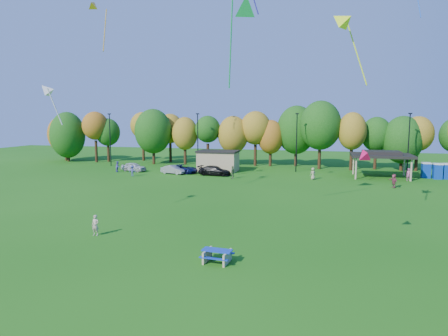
% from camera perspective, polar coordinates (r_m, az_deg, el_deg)
% --- Properties ---
extents(ground, '(160.00, 160.00, 0.00)m').
position_cam_1_polar(ground, '(24.80, -1.22, -12.85)').
color(ground, '#19600F').
rests_on(ground, ground).
extents(tree_line, '(93.57, 10.55, 11.15)m').
position_cam_1_polar(tree_line, '(68.38, 8.12, 5.07)').
color(tree_line, black).
rests_on(tree_line, ground).
extents(lamp_posts, '(64.50, 0.25, 9.09)m').
position_cam_1_polar(lamp_posts, '(62.68, 10.32, 3.90)').
color(lamp_posts, black).
rests_on(lamp_posts, ground).
extents(utility_building, '(6.30, 4.30, 3.25)m').
position_cam_1_polar(utility_building, '(62.95, -0.84, 1.05)').
color(utility_building, tan).
rests_on(utility_building, ground).
extents(pavilion, '(8.20, 6.20, 3.77)m').
position_cam_1_polar(pavilion, '(60.19, 21.56, 1.76)').
color(pavilion, tan).
rests_on(pavilion, ground).
extents(porta_potties, '(3.75, 1.89, 2.18)m').
position_cam_1_polar(porta_potties, '(62.67, 28.13, -0.35)').
color(porta_potties, '#0C37A1').
rests_on(porta_potties, ground).
extents(picnic_table, '(1.87, 1.59, 0.76)m').
position_cam_1_polar(picnic_table, '(24.14, -0.99, -12.31)').
color(picnic_table, tan).
rests_on(picnic_table, ground).
extents(kite_flyer, '(0.56, 0.37, 1.51)m').
position_cam_1_polar(kite_flyer, '(30.60, -17.90, -7.79)').
color(kite_flyer, '#CCAA99').
rests_on(kite_flyer, ground).
extents(car_a, '(4.37, 2.48, 1.40)m').
position_cam_1_polar(car_a, '(64.27, -12.77, 0.16)').
color(car_a, silver).
rests_on(car_a, ground).
extents(car_b, '(4.07, 2.29, 1.27)m').
position_cam_1_polar(car_b, '(60.37, -7.27, -0.24)').
color(car_b, gray).
rests_on(car_b, ground).
extents(car_c, '(5.07, 3.11, 1.31)m').
position_cam_1_polar(car_c, '(60.97, -5.90, -0.13)').
color(car_c, '#0C1248').
rests_on(car_c, ground).
extents(car_d, '(5.01, 2.43, 1.41)m').
position_cam_1_polar(car_d, '(58.31, -1.34, -0.38)').
color(car_d, black).
rests_on(car_d, ground).
extents(far_person_0, '(0.60, 1.10, 1.78)m').
position_cam_1_polar(far_person_0, '(55.39, 1.25, -0.60)').
color(far_person_0, '#637D4C').
rests_on(far_person_0, ground).
extents(far_person_1, '(1.11, 0.79, 1.57)m').
position_cam_1_polar(far_person_1, '(58.98, -12.95, -0.40)').
color(far_person_1, '#41468F').
rests_on(far_person_1, ground).
extents(far_person_2, '(0.63, 0.80, 1.65)m').
position_cam_1_polar(far_person_2, '(64.09, -14.92, 0.18)').
color(far_person_2, '#5C52B4').
rests_on(far_person_2, ground).
extents(far_person_3, '(0.67, 0.48, 1.73)m').
position_cam_1_polar(far_person_3, '(58.71, 24.89, -0.86)').
color(far_person_3, '#BD5993').
rests_on(far_person_3, ground).
extents(far_person_4, '(0.96, 0.87, 1.65)m').
position_cam_1_polar(far_person_4, '(55.79, 12.59, -0.79)').
color(far_person_4, tan).
rests_on(far_person_4, ground).
extents(far_person_5, '(1.03, 1.65, 1.69)m').
position_cam_1_polar(far_person_5, '(52.41, 23.09, -1.70)').
color(far_person_5, '#8E3B4E').
rests_on(far_person_5, ground).
extents(kite_3, '(1.13, 1.33, 1.17)m').
position_cam_1_polar(kite_3, '(26.93, 19.40, 1.95)').
color(kite_3, '#E40C4D').
extents(kite_6, '(3.25, 2.17, 5.52)m').
position_cam_1_polar(kite_6, '(31.48, 16.21, 19.53)').
color(kite_6, '#CEF419').
extents(kite_7, '(1.34, 3.15, 5.32)m').
position_cam_1_polar(kite_7, '(46.14, -18.09, 21.17)').
color(kite_7, gold).
extents(kite_11, '(2.52, 4.62, 7.68)m').
position_cam_1_polar(kite_11, '(33.51, 3.05, 22.26)').
color(kite_11, green).
extents(kite_13, '(2.19, 1.23, 3.44)m').
position_cam_1_polar(kite_13, '(34.73, -24.09, 10.15)').
color(kite_13, silver).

